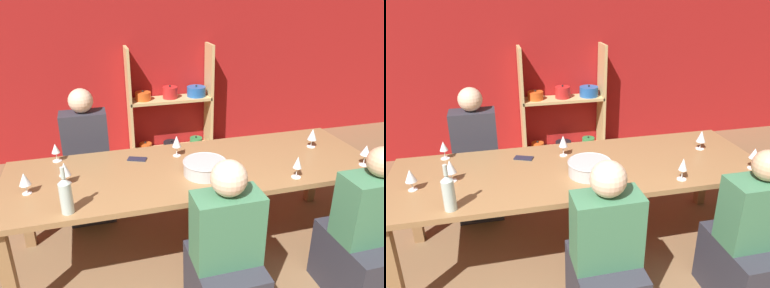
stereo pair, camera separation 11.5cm
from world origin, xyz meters
TOP-DOWN VIEW (x-y plane):
  - wall_back_red at (0.00, 3.83)m, footprint 8.80×0.06m
  - shelf_unit at (0.45, 3.63)m, footprint 1.07×0.30m
  - dining_table at (0.19, 1.63)m, footprint 2.85×0.97m
  - mixing_bowl at (0.22, 1.49)m, footprint 0.33×0.33m
  - wine_bottle_green at (-0.75, 1.23)m, footprint 0.08×0.08m
  - wine_glass_red_a at (0.84, 1.26)m, footprint 0.07×0.07m
  - wine_glass_empty_a at (-0.85, 2.02)m, footprint 0.07×0.07m
  - wine_glass_red_b at (0.09, 1.86)m, footprint 0.07×0.07m
  - wine_glass_red_c at (1.45, 1.30)m, footprint 0.08×0.08m
  - wine_glass_empty_b at (1.26, 1.72)m, footprint 0.08×0.08m
  - wine_glass_red_d at (-0.77, 1.62)m, footprint 0.08×0.08m
  - wine_glass_white_a at (-1.02, 1.55)m, footprint 0.08×0.08m
  - cell_phone at (-0.23, 1.88)m, footprint 0.17×0.12m
  - person_near_a at (1.16, 0.82)m, footprint 0.45×0.56m
  - person_far_a at (-0.63, 2.42)m, footprint 0.40×0.50m
  - person_near_b at (0.15, 0.85)m, footprint 0.41×0.51m

SIDE VIEW (x-z plane):
  - person_near_a at x=1.16m, z-range -0.16..0.98m
  - person_near_b at x=0.15m, z-range -0.16..1.01m
  - person_far_a at x=-0.63m, z-range -0.16..1.07m
  - shelf_unit at x=0.45m, z-range -0.15..1.23m
  - dining_table at x=0.19m, z-range 0.30..1.06m
  - cell_phone at x=-0.23m, z-range 0.75..0.76m
  - mixing_bowl at x=0.22m, z-range 0.76..0.86m
  - wine_glass_empty_a at x=-0.85m, z-range 0.78..0.93m
  - wine_glass_white_a at x=-1.02m, z-range 0.78..0.94m
  - wine_glass_red_d at x=-0.77m, z-range 0.78..0.95m
  - wine_glass_empty_b at x=1.26m, z-range 0.78..0.95m
  - wine_glass_red_a at x=0.84m, z-range 0.78..0.95m
  - wine_glass_red_c at x=1.45m, z-range 0.79..0.96m
  - wine_glass_red_b at x=0.09m, z-range 0.79..0.96m
  - wine_bottle_green at x=-0.75m, z-range 0.72..1.03m
  - wall_back_red at x=0.00m, z-range 0.00..2.70m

